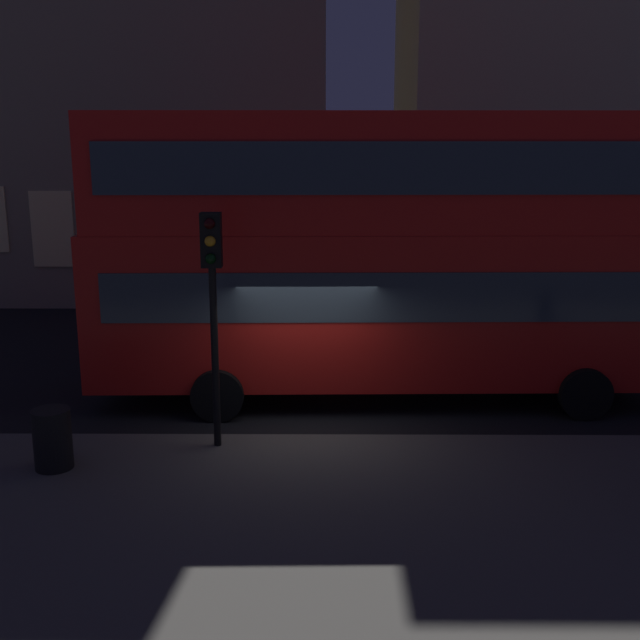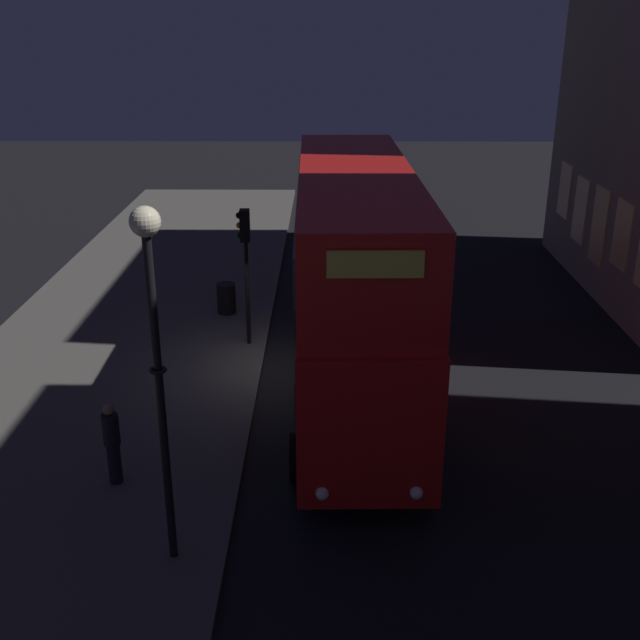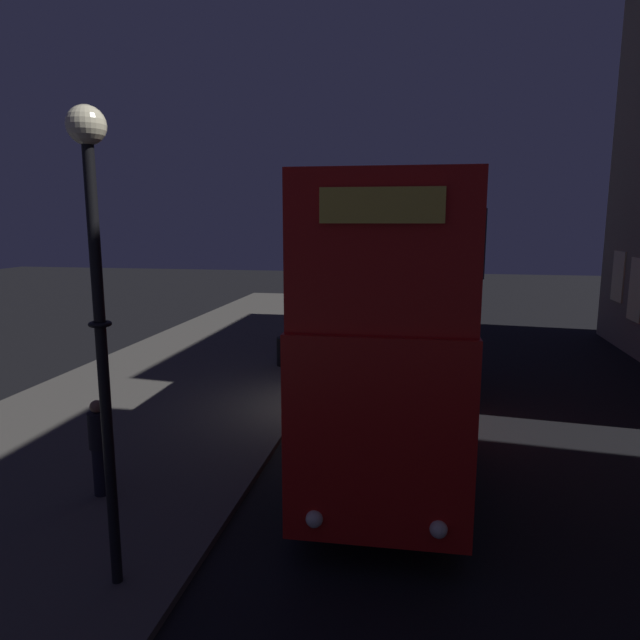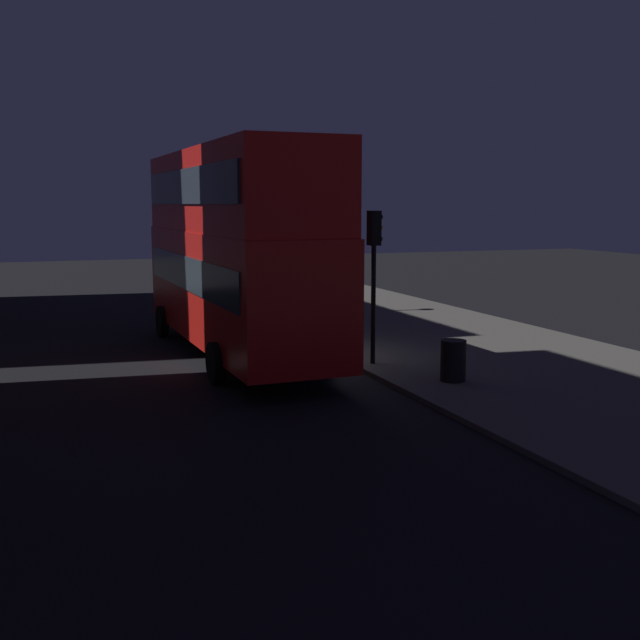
# 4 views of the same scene
# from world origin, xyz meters

# --- Properties ---
(ground_plane) EXTENTS (80.00, 80.00, 0.00)m
(ground_plane) POSITION_xyz_m (0.00, 0.00, 0.00)
(ground_plane) COLOR black
(sidewalk_slab) EXTENTS (44.00, 7.99, 0.12)m
(sidewalk_slab) POSITION_xyz_m (0.00, -4.67, 0.06)
(sidewalk_slab) COLOR #4C4944
(sidewalk_slab) RESTS_ON ground
(double_decker_bus) EXTENTS (11.14, 3.06, 5.51)m
(double_decker_bus) POSITION_xyz_m (1.35, 1.67, 3.08)
(double_decker_bus) COLOR red
(double_decker_bus) RESTS_ON ground
(traffic_light_near_kerb) EXTENTS (0.33, 0.36, 3.82)m
(traffic_light_near_kerb) POSITION_xyz_m (-1.44, -1.17, 2.87)
(traffic_light_near_kerb) COLOR black
(traffic_light_near_kerb) RESTS_ON sidewalk_slab
(street_lamp) EXTENTS (0.46, 0.46, 6.04)m
(street_lamp) POSITION_xyz_m (7.65, -1.56, 4.30)
(street_lamp) COLOR black
(street_lamp) RESTS_ON sidewalk_slab
(pedestrian) EXTENTS (0.33, 0.33, 1.71)m
(pedestrian) POSITION_xyz_m (5.46, -3.11, 1.01)
(pedestrian) COLOR black
(pedestrian) RESTS_ON sidewalk_slab
(litter_bin) EXTENTS (0.58, 0.58, 0.94)m
(litter_bin) POSITION_xyz_m (-3.83, -2.07, 0.59)
(litter_bin) COLOR black
(litter_bin) RESTS_ON sidewalk_slab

